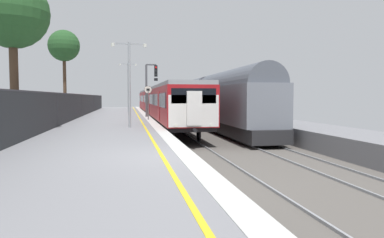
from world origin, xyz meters
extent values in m
cube|color=gray|center=(-2.50, 0.00, -0.50)|extent=(6.40, 110.00, 1.00)
cube|color=silver|center=(0.40, 0.00, 0.01)|extent=(0.60, 110.00, 0.01)
cube|color=yellow|center=(-0.35, 0.00, 0.01)|extent=(0.12, 110.00, 0.01)
cube|color=#56514C|center=(6.20, 0.00, -1.10)|extent=(11.00, 110.00, 0.20)
cube|color=gray|center=(1.38, 0.00, -0.96)|extent=(0.07, 110.00, 0.08)
cube|color=gray|center=(2.82, 0.00, -0.96)|extent=(0.07, 110.00, 0.08)
cube|color=gray|center=(5.38, 0.00, -0.96)|extent=(0.07, 110.00, 0.08)
cube|color=gray|center=(6.82, 0.00, -0.96)|extent=(0.07, 110.00, 0.08)
cube|color=maroon|center=(2.10, 18.28, 1.27)|extent=(2.80, 20.77, 2.30)
cube|color=black|center=(2.10, 18.28, -0.01)|extent=(2.64, 20.17, 0.25)
cube|color=gray|center=(2.10, 18.28, 2.54)|extent=(2.68, 20.77, 0.24)
cube|color=black|center=(0.69, 18.28, 1.57)|extent=(0.02, 19.17, 0.84)
cube|color=red|center=(0.69, 13.09, 1.17)|extent=(0.03, 1.10, 1.90)
cube|color=red|center=(0.69, 23.47, 1.17)|extent=(0.03, 1.10, 1.90)
cylinder|color=black|center=(1.32, 10.50, -0.50)|extent=(0.12, 0.84, 0.84)
cylinder|color=black|center=(2.88, 10.50, -0.50)|extent=(0.12, 0.84, 0.84)
cylinder|color=black|center=(1.32, 26.07, -0.50)|extent=(0.12, 0.84, 0.84)
cylinder|color=black|center=(2.88, 26.07, -0.50)|extent=(0.12, 0.84, 0.84)
cube|color=maroon|center=(2.10, 39.65, 1.27)|extent=(2.80, 20.77, 2.30)
cube|color=black|center=(2.10, 39.65, -0.01)|extent=(2.64, 20.17, 0.25)
cube|color=gray|center=(2.10, 39.65, 2.54)|extent=(2.68, 20.77, 0.24)
cube|color=black|center=(0.69, 39.65, 1.57)|extent=(0.02, 19.17, 0.84)
cube|color=red|center=(0.69, 34.46, 1.17)|extent=(0.03, 1.10, 1.90)
cube|color=red|center=(0.69, 44.84, 1.17)|extent=(0.03, 1.10, 1.90)
cylinder|color=black|center=(1.32, 31.87, -0.50)|extent=(0.12, 0.84, 0.84)
cylinder|color=black|center=(2.88, 31.87, -0.50)|extent=(0.12, 0.84, 0.84)
cylinder|color=black|center=(1.32, 47.43, -0.50)|extent=(0.12, 0.84, 0.84)
cylinder|color=black|center=(2.88, 47.43, -0.50)|extent=(0.12, 0.84, 0.84)
cube|color=silver|center=(2.10, 7.94, 1.02)|extent=(2.70, 0.10, 1.70)
cube|color=black|center=(2.10, 7.93, 1.82)|extent=(2.40, 0.08, 0.80)
cube|color=silver|center=(2.10, 7.80, 1.17)|extent=(0.80, 0.24, 1.80)
cylinder|color=white|center=(1.15, 7.88, 0.27)|extent=(0.18, 0.06, 0.18)
cylinder|color=white|center=(3.05, 7.88, 0.27)|extent=(0.18, 0.06, 0.18)
cylinder|color=black|center=(2.10, 7.65, 0.02)|extent=(0.20, 0.35, 0.20)
cube|color=black|center=(2.10, 39.65, 2.79)|extent=(0.60, 0.90, 0.20)
cube|color=#232326|center=(6.10, 14.00, -0.38)|extent=(2.30, 14.25, 0.79)
cube|color=slate|center=(6.10, 14.00, 1.27)|extent=(2.60, 13.45, 2.50)
cylinder|color=#515660|center=(6.10, 14.00, 2.52)|extent=(2.39, 13.05, 2.39)
cylinder|color=black|center=(5.32, 8.87, -0.50)|extent=(0.12, 0.84, 0.84)
cylinder|color=black|center=(6.88, 8.87, -0.50)|extent=(0.12, 0.84, 0.84)
cylinder|color=black|center=(5.32, 19.13, -0.50)|extent=(0.12, 0.84, 0.84)
cylinder|color=black|center=(6.88, 19.13, -0.50)|extent=(0.12, 0.84, 0.84)
cube|color=#232326|center=(6.10, 29.05, -0.38)|extent=(2.30, 14.25, 0.79)
cube|color=slate|center=(6.10, 29.05, 1.27)|extent=(2.60, 13.45, 2.50)
cylinder|color=#515660|center=(6.10, 29.05, 2.52)|extent=(2.39, 13.05, 2.39)
cylinder|color=black|center=(5.32, 23.93, -0.50)|extent=(0.12, 0.84, 0.84)
cylinder|color=black|center=(6.88, 23.93, -0.50)|extent=(0.12, 0.84, 0.84)
cylinder|color=black|center=(5.32, 34.18, -0.50)|extent=(0.12, 0.84, 0.84)
cylinder|color=black|center=(6.88, 34.18, -0.50)|extent=(0.12, 0.84, 0.84)
cube|color=#232326|center=(6.10, 44.10, -0.38)|extent=(2.30, 14.25, 0.79)
cube|color=slate|center=(6.10, 44.10, 1.27)|extent=(2.60, 13.45, 2.50)
cylinder|color=#515660|center=(6.10, 44.10, 2.52)|extent=(2.39, 13.05, 2.39)
cylinder|color=black|center=(5.32, 38.98, -0.50)|extent=(0.12, 0.84, 0.84)
cylinder|color=black|center=(6.88, 38.98, -0.50)|extent=(0.12, 0.84, 0.84)
cylinder|color=black|center=(5.32, 49.23, -0.50)|extent=(0.12, 0.84, 0.84)
cylinder|color=black|center=(6.88, 49.23, -0.50)|extent=(0.12, 0.84, 0.84)
cube|color=#232326|center=(6.10, 59.16, -0.38)|extent=(2.30, 14.25, 0.79)
cube|color=slate|center=(6.10, 59.16, 1.27)|extent=(2.60, 13.45, 2.50)
cylinder|color=#515660|center=(6.10, 59.16, 2.52)|extent=(2.39, 13.05, 2.39)
cylinder|color=black|center=(5.32, 54.03, -0.50)|extent=(0.12, 0.84, 0.84)
cylinder|color=black|center=(6.88, 54.03, -0.50)|extent=(0.12, 0.84, 0.84)
cylinder|color=black|center=(5.32, 64.28, -0.50)|extent=(0.12, 0.84, 0.84)
cylinder|color=black|center=(6.88, 64.28, -0.50)|extent=(0.12, 0.84, 0.84)
cylinder|color=#47474C|center=(0.35, 21.57, 2.31)|extent=(0.18, 0.18, 4.63)
cube|color=#47474C|center=(0.80, 21.57, 4.63)|extent=(0.90, 0.12, 0.12)
cube|color=black|center=(1.20, 21.57, 4.08)|extent=(0.28, 0.20, 1.00)
cylinder|color=red|center=(1.20, 21.45, 4.40)|extent=(0.16, 0.04, 0.16)
cylinder|color=black|center=(1.20, 21.45, 4.08)|extent=(0.16, 0.04, 0.16)
cylinder|color=black|center=(1.20, 21.45, 3.76)|extent=(0.16, 0.04, 0.16)
cube|color=black|center=(1.20, 21.57, 3.33)|extent=(0.32, 0.16, 0.24)
cylinder|color=#59595B|center=(0.25, 17.27, 1.14)|extent=(0.08, 0.08, 2.27)
cylinder|color=black|center=(0.25, 17.26, 2.33)|extent=(0.59, 0.02, 0.59)
cylinder|color=silver|center=(0.25, 17.25, 2.33)|extent=(0.56, 0.02, 0.56)
cube|color=black|center=(0.25, 17.24, 2.33)|extent=(0.24, 0.01, 0.18)
cylinder|color=#93999E|center=(-1.21, 10.26, 2.44)|extent=(0.14, 0.14, 4.89)
cube|color=#93999E|center=(-0.76, 10.26, 4.79)|extent=(0.90, 0.08, 0.08)
cylinder|color=silver|center=(-0.31, 10.26, 4.71)|extent=(0.20, 0.20, 0.18)
cube|color=#93999E|center=(-1.66, 10.26, 4.79)|extent=(0.90, 0.08, 0.08)
cylinder|color=silver|center=(-2.11, 10.26, 4.71)|extent=(0.20, 0.20, 0.18)
cylinder|color=#93999E|center=(-1.21, 32.30, 2.87)|extent=(0.14, 0.14, 5.74)
cube|color=#93999E|center=(-0.76, 32.30, 5.64)|extent=(0.90, 0.08, 0.08)
cylinder|color=silver|center=(-0.31, 32.30, 5.56)|extent=(0.20, 0.20, 0.18)
cube|color=#93999E|center=(-1.66, 32.30, 5.64)|extent=(0.90, 0.08, 0.08)
cylinder|color=silver|center=(-2.11, 32.30, 5.56)|extent=(0.20, 0.20, 0.18)
cylinder|color=#38383D|center=(-5.45, 11.69, 1.00)|extent=(0.07, 0.07, 2.00)
cylinder|color=#38383D|center=(-5.45, 23.38, 1.00)|extent=(0.07, 0.07, 2.00)
cylinder|color=#38383D|center=(-5.45, 35.06, 1.00)|extent=(0.07, 0.07, 2.00)
cylinder|color=#38383D|center=(-5.45, 46.75, 1.00)|extent=(0.07, 0.07, 2.00)
cylinder|color=#473323|center=(-7.28, 25.84, 2.94)|extent=(0.31, 0.31, 5.88)
sphere|color=#234C23|center=(-7.28, 25.84, 6.70)|extent=(2.99, 2.99, 2.99)
sphere|color=#234C23|center=(-7.23, 25.92, 6.33)|extent=(1.99, 1.99, 1.99)
cylinder|color=#473323|center=(-7.07, 9.26, 2.53)|extent=(0.43, 0.43, 5.07)
sphere|color=#234C23|center=(-7.07, 9.26, 6.08)|extent=(3.68, 3.68, 3.68)
sphere|color=#234C23|center=(-7.21, 9.13, 5.62)|extent=(2.37, 2.37, 2.37)
camera|label=1|loc=(-1.36, -10.63, 1.75)|focal=33.58mm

